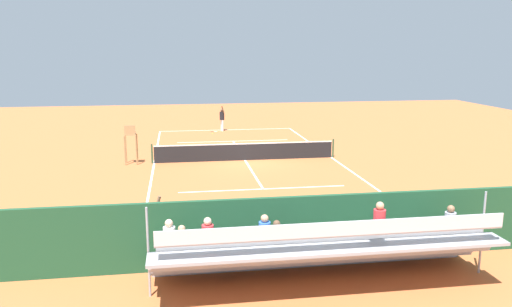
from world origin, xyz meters
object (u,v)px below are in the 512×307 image
object	(u,v)px
courtside_bench	(361,231)
bleacher_stand	(319,248)
tennis_net	(245,151)
tennis_ball_near	(213,133)
equipment_bag	(308,247)
tennis_player	(222,118)
tennis_racket	(215,132)
umpire_chair	(131,140)
line_judge	(157,228)

from	to	relation	value
courtside_bench	bleacher_stand	bearing A→B (deg)	46.82
bleacher_stand	courtside_bench	distance (m)	2.85
tennis_net	bleacher_stand	size ratio (longest dim) A/B	1.14
tennis_ball_near	tennis_net	bearing A→B (deg)	97.06
bleacher_stand	equipment_bag	world-z (taller)	bleacher_stand
equipment_bag	bleacher_stand	bearing A→B (deg)	83.78
tennis_ball_near	tennis_player	bearing A→B (deg)	-121.83
tennis_racket	equipment_bag	bearing A→B (deg)	92.46
umpire_chair	equipment_bag	world-z (taller)	umpire_chair
bleacher_stand	line_judge	xyz separation A→B (m)	(4.28, -2.04, 0.08)
line_judge	tennis_racket	bearing A→B (deg)	-98.43
tennis_net	bleacher_stand	bearing A→B (deg)	89.70
tennis_player	tennis_racket	xyz separation A→B (m)	(0.55, 0.39, -1.00)
courtside_bench	tennis_ball_near	world-z (taller)	courtside_bench
tennis_player	line_judge	distance (m)	24.20
tennis_ball_near	line_judge	bearing A→B (deg)	81.88
tennis_net	tennis_player	bearing A→B (deg)	-88.19
bleacher_stand	line_judge	bearing A→B (deg)	-25.43
line_judge	tennis_ball_near	bearing A→B (deg)	-98.12
courtside_bench	line_judge	size ratio (longest dim) A/B	0.93
courtside_bench	tennis_player	world-z (taller)	tennis_player
tennis_ball_near	line_judge	distance (m)	22.81
umpire_chair	courtside_bench	world-z (taller)	umpire_chair
equipment_bag	tennis_player	world-z (taller)	tennis_player
tennis_net	umpire_chair	xyz separation A→B (m)	(6.20, -0.01, 0.81)
tennis_net	tennis_racket	xyz separation A→B (m)	(0.88, -10.18, -0.49)
line_judge	courtside_bench	bearing A→B (deg)	-179.75
tennis_racket	line_judge	world-z (taller)	line_judge
tennis_net	tennis_racket	size ratio (longest dim) A/B	18.11
bleacher_stand	tennis_racket	world-z (taller)	bleacher_stand
tennis_player	line_judge	world-z (taller)	same
bleacher_stand	umpire_chair	xyz separation A→B (m)	(6.12, -15.34, 0.38)
umpire_chair	tennis_player	xyz separation A→B (m)	(-5.87, -10.56, -0.30)
umpire_chair	tennis_ball_near	bearing A→B (deg)	-118.65
tennis_player	tennis_ball_near	bearing A→B (deg)	58.17
umpire_chair	tennis_ball_near	size ratio (longest dim) A/B	32.42
tennis_ball_near	line_judge	world-z (taller)	line_judge
bleacher_stand	equipment_bag	bearing A→B (deg)	-96.22
umpire_chair	line_judge	xyz separation A→B (m)	(-1.84, 13.30, -0.30)
tennis_player	equipment_bag	bearing A→B (deg)	91.11
line_judge	equipment_bag	bearing A→B (deg)	178.71
bleacher_stand	tennis_player	xyz separation A→B (m)	(0.25, -25.90, 0.08)
equipment_bag	tennis_racket	xyz separation A→B (m)	(1.01, -23.58, -0.16)
umpire_chair	equipment_bag	bearing A→B (deg)	115.28
umpire_chair	tennis_ball_near	distance (m)	10.62
bleacher_stand	tennis_ball_near	size ratio (longest dim) A/B	137.27
equipment_bag	tennis_ball_near	xyz separation A→B (m)	(1.28, -22.66, -0.15)
tennis_net	tennis_racket	bearing A→B (deg)	-85.04
bleacher_stand	tennis_player	size ratio (longest dim) A/B	4.70
tennis_player	line_judge	size ratio (longest dim) A/B	1.00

